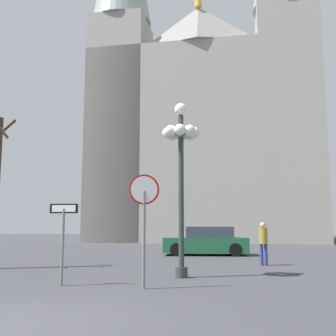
% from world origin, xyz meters
% --- Properties ---
extents(ground_plane, '(120.00, 120.00, 0.00)m').
position_xyz_m(ground_plane, '(0.00, 0.00, 0.00)').
color(ground_plane, '#38383D').
extents(cathedral, '(21.94, 14.57, 39.56)m').
position_xyz_m(cathedral, '(3.02, 32.77, 12.73)').
color(cathedral, gray).
rests_on(cathedral, ground).
extents(stop_sign, '(0.73, 0.22, 2.75)m').
position_xyz_m(stop_sign, '(1.59, 3.68, 1.92)').
color(stop_sign, slate).
rests_on(stop_sign, ground).
extents(one_way_arrow_sign, '(0.74, 0.07, 2.06)m').
position_xyz_m(one_way_arrow_sign, '(-0.54, 4.00, 1.35)').
color(one_way_arrow_sign, slate).
rests_on(one_way_arrow_sign, ground).
extents(street_lamp, '(1.14, 1.14, 5.21)m').
position_xyz_m(street_lamp, '(2.37, 5.86, 3.67)').
color(street_lamp, '#2D3833').
rests_on(street_lamp, ground).
extents(parked_car_near_green, '(4.25, 1.99, 1.43)m').
position_xyz_m(parked_car_near_green, '(3.11, 14.84, 0.68)').
color(parked_car_near_green, '#1E5B38').
rests_on(parked_car_near_green, ground).
extents(pedestrian_walking, '(0.32, 0.32, 1.62)m').
position_xyz_m(pedestrian_walking, '(5.26, 9.71, 0.97)').
color(pedestrian_walking, navy).
rests_on(pedestrian_walking, ground).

